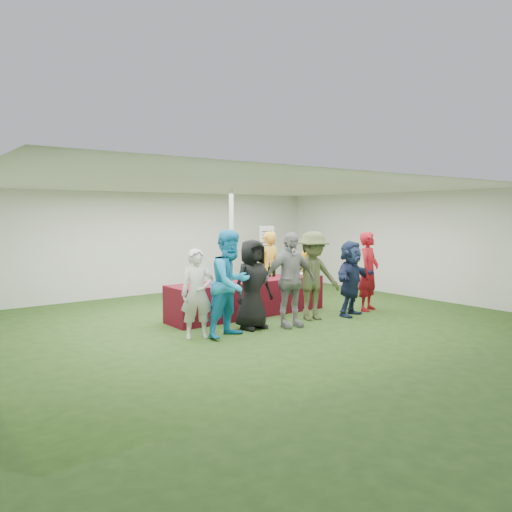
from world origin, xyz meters
TOP-DOWN VIEW (x-y plane):
  - ground at (0.00, 0.00)m, footprint 60.00×60.00m
  - tent at (0.50, 1.20)m, footprint 10.00×10.00m
  - serving_table at (0.23, 0.18)m, footprint 3.60×0.80m
  - wine_bottles at (0.78, 0.32)m, footprint 0.53×0.14m
  - wine_glasses at (-0.16, -0.08)m, footprint 2.87×0.13m
  - water_bottle at (0.20, 0.26)m, footprint 0.07×0.07m
  - bar_towel at (1.84, 0.23)m, footprint 0.25×0.18m
  - dump_bucket at (1.83, -0.04)m, footprint 0.23×0.23m
  - wine_list_sign at (2.70, 2.66)m, footprint 0.50×0.03m
  - staff_pourer at (1.26, 0.80)m, footprint 0.64×0.42m
  - staff_back at (2.76, 1.12)m, footprint 1.01×0.94m
  - customer_0 at (-1.61, -0.83)m, footprint 0.67×0.57m
  - customer_1 at (-1.09, -1.09)m, footprint 1.06×0.92m
  - customer_2 at (-0.43, -0.85)m, footprint 0.85×0.58m
  - customer_3 at (0.23, -1.15)m, footprint 1.13×0.65m
  - customer_4 at (1.00, -0.97)m, footprint 1.29×0.94m
  - customer_5 at (1.92, -1.15)m, footprint 1.55×0.87m
  - customer_6 at (2.66, -1.01)m, footprint 0.74×0.61m

SIDE VIEW (x-z plane):
  - ground at x=0.00m, z-range 0.00..0.00m
  - serving_table at x=0.23m, z-range 0.00..0.75m
  - bar_towel at x=1.84m, z-range 0.75..0.78m
  - customer_0 at x=-1.61m, z-range 0.00..1.55m
  - customer_5 at x=1.92m, z-range 0.00..1.59m
  - staff_back at x=2.76m, z-range 0.00..1.65m
  - customer_2 at x=-0.43m, z-range 0.00..1.68m
  - dump_bucket at x=1.83m, z-range 0.75..0.93m
  - water_bottle at x=0.20m, z-range 0.74..0.97m
  - wine_glasses at x=-0.16m, z-range 0.78..0.94m
  - staff_pourer at x=1.26m, z-range 0.00..1.73m
  - wine_bottles at x=0.78m, z-range 0.71..1.03m
  - customer_6 at x=2.66m, z-range 0.00..1.75m
  - customer_4 at x=1.00m, z-range 0.00..1.79m
  - customer_3 at x=0.23m, z-range 0.00..1.81m
  - customer_1 at x=-1.09m, z-range 0.00..1.87m
  - wine_list_sign at x=2.70m, z-range 0.42..2.22m
  - tent at x=0.50m, z-range -3.65..6.35m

